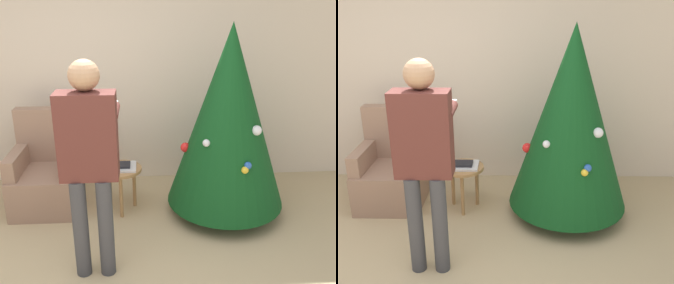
# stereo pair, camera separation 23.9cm
# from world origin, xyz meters

# --- Properties ---
(wall_back) EXTENTS (8.00, 0.06, 2.70)m
(wall_back) POSITION_xyz_m (0.00, 2.23, 1.35)
(wall_back) COLOR beige
(wall_back) RESTS_ON ground_plane
(christmas_tree) EXTENTS (1.16, 1.16, 1.89)m
(christmas_tree) POSITION_xyz_m (1.30, 1.33, 1.01)
(christmas_tree) COLOR brown
(christmas_tree) RESTS_ON ground_plane
(armchair) EXTENTS (0.66, 0.71, 1.00)m
(armchair) POSITION_xyz_m (-0.53, 1.59, 0.34)
(armchair) COLOR #93705B
(armchair) RESTS_ON ground_plane
(person_standing) EXTENTS (0.44, 0.57, 1.70)m
(person_standing) POSITION_xyz_m (0.09, 0.49, 1.02)
(person_standing) COLOR #38383D
(person_standing) RESTS_ON ground_plane
(side_stool) EXTENTS (0.42, 0.42, 0.47)m
(side_stool) POSITION_xyz_m (0.25, 1.41, 0.40)
(side_stool) COLOR #A37547
(side_stool) RESTS_ON ground_plane
(laptop) EXTENTS (0.31, 0.26, 0.02)m
(laptop) POSITION_xyz_m (0.25, 1.41, 0.48)
(laptop) COLOR silver
(laptop) RESTS_ON side_stool
(book) EXTENTS (0.19, 0.14, 0.02)m
(book) POSITION_xyz_m (0.25, 1.41, 0.51)
(book) COLOR black
(book) RESTS_ON laptop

